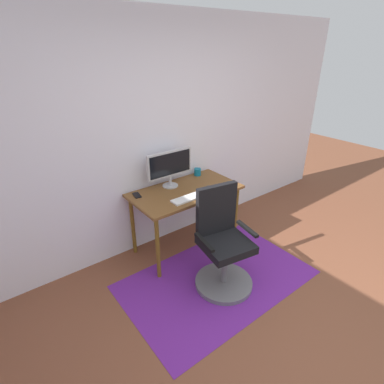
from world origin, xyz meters
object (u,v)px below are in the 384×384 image
Objects in this scene: keyboard at (190,198)px; office_chair at (222,250)px; computer_mouse at (210,188)px; coffee_cup at (197,172)px; monitor at (170,165)px; desk at (186,197)px; cell_phone at (137,195)px.

office_chair reaches higher than keyboard.
computer_mouse is (0.32, 0.05, 0.01)m from keyboard.
coffee_cup reaches higher than keyboard.
office_chair is (-0.00, -0.53, -0.37)m from keyboard.
computer_mouse reaches higher than keyboard.
monitor is 0.50m from coffee_cup.
keyboard is 0.65m from office_chair.
desk is 8.86× the size of cell_phone.
computer_mouse is 0.83m from cell_phone.
coffee_cup is (0.13, 0.40, 0.03)m from computer_mouse.
keyboard is at bearing -33.67° from cell_phone.
computer_mouse is (0.24, -0.15, 0.10)m from desk.
computer_mouse is 0.74× the size of cell_phone.
cell_phone is at bearing -177.16° from coffee_cup.
office_chair reaches higher than computer_mouse.
computer_mouse reaches higher than desk.
cell_phone is at bearing 154.29° from computer_mouse.
desk is 0.56m from cell_phone.
keyboard is (-0.01, -0.39, -0.25)m from monitor.
office_chair is (-0.09, -0.73, -0.27)m from desk.
monitor reaches higher than office_chair.
office_chair is (-0.32, -0.58, -0.38)m from computer_mouse.
monitor is 0.46m from keyboard.
monitor reaches higher than computer_mouse.
desk is 1.17× the size of office_chair.
desk is at bearing -12.01° from cell_phone.
desk is at bearing 66.47° from keyboard.
monitor is 4.08× the size of cell_phone.
desk is at bearing 93.11° from office_chair.
desk is 0.79m from office_chair.
keyboard is (-0.09, -0.20, 0.10)m from desk.
coffee_cup is at bearing 71.46° from computer_mouse.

